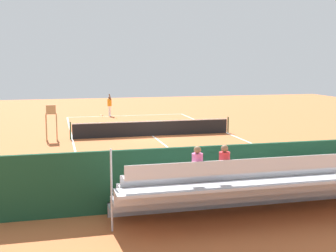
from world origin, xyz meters
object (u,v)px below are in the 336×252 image
(tennis_net, at_px, (153,128))
(umpire_chair, at_px, (51,119))
(courtside_bench, at_px, (320,175))
(bleacher_stand, at_px, (261,187))
(tennis_racket, at_px, (101,115))
(equipment_bag, at_px, (282,189))
(tennis_player, at_px, (110,104))
(tennis_ball_far, at_px, (116,118))
(tennis_ball_near, at_px, (103,117))

(tennis_net, relative_size, umpire_chair, 4.81)
(tennis_net, xyz_separation_m, courtside_bench, (-3.47, 13.27, 0.06))
(bleacher_stand, bearing_deg, tennis_racket, -85.47)
(equipment_bag, distance_m, tennis_player, 24.81)
(equipment_bag, relative_size, tennis_ball_far, 13.64)
(tennis_net, height_order, tennis_ball_near, tennis_net)
(bleacher_stand, xyz_separation_m, tennis_racket, (2.15, -27.09, -0.90))
(bleacher_stand, relative_size, tennis_racket, 15.49)
(umpire_chair, xyz_separation_m, tennis_player, (-4.81, -11.34, -0.30))
(tennis_ball_near, bearing_deg, tennis_ball_far, 127.53)
(equipment_bag, bearing_deg, tennis_net, -82.04)
(tennis_net, height_order, courtside_bench, tennis_net)
(courtside_bench, relative_size, tennis_ball_near, 27.27)
(equipment_bag, bearing_deg, courtside_bench, -175.40)
(tennis_racket, bearing_deg, umpire_chair, 70.89)
(tennis_player, bearing_deg, tennis_ball_far, 98.12)
(tennis_ball_near, bearing_deg, bleacher_stand, 94.81)
(umpire_chair, distance_m, equipment_bag, 15.56)
(tennis_ball_near, bearing_deg, courtside_bench, 103.23)
(courtside_bench, bearing_deg, tennis_player, -78.75)
(courtside_bench, xyz_separation_m, tennis_racket, (5.54, -25.02, -0.54))
(umpire_chair, relative_size, equipment_bag, 2.38)
(tennis_net, xyz_separation_m, equipment_bag, (-1.87, 13.40, -0.32))
(umpire_chair, xyz_separation_m, tennis_racket, (-4.13, -11.90, -1.30))
(tennis_player, distance_m, tennis_ball_far, 2.34)
(bleacher_stand, height_order, tennis_racket, bleacher_stand)
(tennis_net, relative_size, courtside_bench, 5.72)
(tennis_racket, bearing_deg, tennis_ball_near, 89.31)
(tennis_ball_near, bearing_deg, equipment_bag, 99.46)
(tennis_ball_far, bearing_deg, courtside_bench, 101.54)
(umpire_chair, bearing_deg, tennis_player, -112.97)
(tennis_net, distance_m, courtside_bench, 13.72)
(equipment_bag, height_order, tennis_ball_near, equipment_bag)
(tennis_player, xyz_separation_m, tennis_ball_far, (-0.30, 2.10, -0.98))
(tennis_player, relative_size, tennis_ball_far, 29.18)
(equipment_bag, relative_size, tennis_ball_near, 13.64)
(umpire_chair, relative_size, courtside_bench, 1.19)
(equipment_bag, bearing_deg, tennis_ball_far, -82.48)
(courtside_bench, relative_size, equipment_bag, 2.00)
(tennis_net, bearing_deg, courtside_bench, 104.65)
(umpire_chair, xyz_separation_m, equipment_bag, (-8.07, 13.25, -1.13))
(tennis_net, xyz_separation_m, tennis_racket, (2.07, -11.75, -0.49))
(bleacher_stand, distance_m, courtside_bench, 3.99)
(umpire_chair, distance_m, tennis_racket, 12.67)
(umpire_chair, bearing_deg, equipment_bag, 121.36)
(tennis_racket, bearing_deg, bleacher_stand, 94.53)
(umpire_chair, xyz_separation_m, tennis_ball_near, (-4.11, -10.53, -1.28))
(equipment_bag, distance_m, tennis_ball_near, 24.11)
(tennis_racket, bearing_deg, courtside_bench, 102.49)
(tennis_player, height_order, tennis_ball_near, tennis_player)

